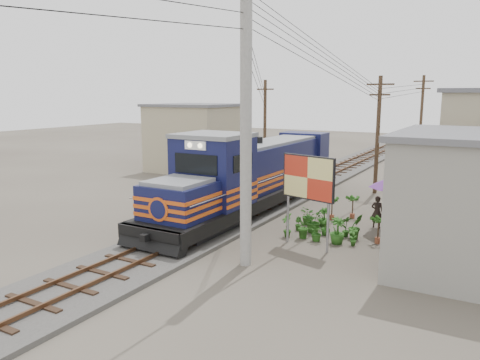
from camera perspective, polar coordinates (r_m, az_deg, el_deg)
The scene contains 14 objects.
ground at distance 19.03m, azimuth -7.93°, elevation -7.85°, with size 120.00×120.00×0.00m, color #473F35.
ballast at distance 27.33m, azimuth 4.88°, elevation -1.98°, with size 3.60×70.00×0.16m, color #595651.
track at distance 27.29m, azimuth 4.89°, elevation -1.61°, with size 1.15×70.00×0.12m.
locomotive at distance 24.09m, azimuth 1.66°, elevation 0.51°, with size 3.05×16.62×4.12m.
utility_pole_main at distance 15.76m, azimuth 0.73°, elevation 7.03°, with size 0.40×0.40×10.00m.
wooden_pole_mid at distance 29.13m, azimuth 16.45°, elevation 5.56°, with size 1.60×0.24×7.00m.
wooden_pole_far at distance 42.80m, azimuth 21.21°, elevation 7.05°, with size 1.60×0.24×7.50m.
wooden_pole_left at distance 36.14m, azimuth 3.05°, elevation 6.83°, with size 1.60×0.24×7.00m.
power_lines at distance 25.45m, azimuth 3.39°, elevation 14.08°, with size 9.65×19.00×3.30m.
shophouse_left at distance 37.05m, azimuth -5.33°, elevation 5.23°, with size 6.30×6.30×5.20m.
billboard at distance 18.11m, azimuth 8.30°, elevation -0.01°, with size 2.30×0.74×3.64m.
market_umbrella at distance 21.14m, azimuth 18.52°, elevation -0.16°, with size 3.01×3.01×2.55m.
vendor at distance 21.90m, azimuth 16.36°, elevation -3.75°, with size 0.53×0.35×1.46m, color black.
plant_nursery at distance 20.35m, azimuth 9.76°, elevation -5.29°, with size 3.38×3.02×1.08m.
Camera 1 is at (11.08, -14.29, 5.93)m, focal length 35.00 mm.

